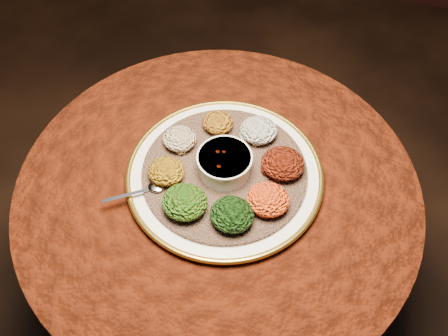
% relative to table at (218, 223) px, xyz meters
% --- Properties ---
extents(table, '(0.96, 0.96, 0.73)m').
position_rel_table_xyz_m(table, '(0.00, 0.00, 0.00)').
color(table, black).
rests_on(table, ground).
extents(platter, '(0.48, 0.48, 0.02)m').
position_rel_table_xyz_m(platter, '(0.01, 0.02, 0.19)').
color(platter, white).
rests_on(platter, table).
extents(injera, '(0.44, 0.44, 0.01)m').
position_rel_table_xyz_m(injera, '(0.01, 0.02, 0.20)').
color(injera, '#8A5C45').
rests_on(injera, platter).
extents(stew_bowl, '(0.13, 0.13, 0.05)m').
position_rel_table_xyz_m(stew_bowl, '(0.01, 0.02, 0.24)').
color(stew_bowl, silver).
rests_on(stew_bowl, injera).
extents(spoon, '(0.12, 0.09, 0.01)m').
position_rel_table_xyz_m(spoon, '(-0.13, -0.08, 0.21)').
color(spoon, silver).
rests_on(spoon, injera).
extents(portion_ayib, '(0.09, 0.09, 0.04)m').
position_rel_table_xyz_m(portion_ayib, '(0.05, 0.15, 0.23)').
color(portion_ayib, beige).
rests_on(portion_ayib, injera).
extents(portion_kitfo, '(0.10, 0.10, 0.05)m').
position_rel_table_xyz_m(portion_kitfo, '(0.14, 0.07, 0.23)').
color(portion_kitfo, black).
rests_on(portion_kitfo, injera).
extents(portion_tikil, '(0.10, 0.09, 0.05)m').
position_rel_table_xyz_m(portion_tikil, '(0.13, -0.04, 0.23)').
color(portion_tikil, '#B96A0F').
rests_on(portion_tikil, injera).
extents(portion_gomen, '(0.10, 0.09, 0.05)m').
position_rel_table_xyz_m(portion_gomen, '(0.07, -0.10, 0.23)').
color(portion_gomen, black).
rests_on(portion_gomen, injera).
extents(portion_mixveg, '(0.10, 0.10, 0.05)m').
position_rel_table_xyz_m(portion_mixveg, '(-0.04, -0.10, 0.23)').
color(portion_mixveg, '#943909').
rests_on(portion_mixveg, injera).
extents(portion_kik, '(0.09, 0.08, 0.04)m').
position_rel_table_xyz_m(portion_kik, '(-0.11, -0.03, 0.23)').
color(portion_kik, '#99670D').
rests_on(portion_kik, injera).
extents(portion_timatim, '(0.08, 0.08, 0.04)m').
position_rel_table_xyz_m(portion_timatim, '(-0.12, 0.07, 0.23)').
color(portion_timatim, maroon).
rests_on(portion_timatim, injera).
extents(portion_shiro, '(0.08, 0.07, 0.04)m').
position_rel_table_xyz_m(portion_shiro, '(-0.05, 0.15, 0.23)').
color(portion_shiro, '#976212').
rests_on(portion_shiro, injera).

